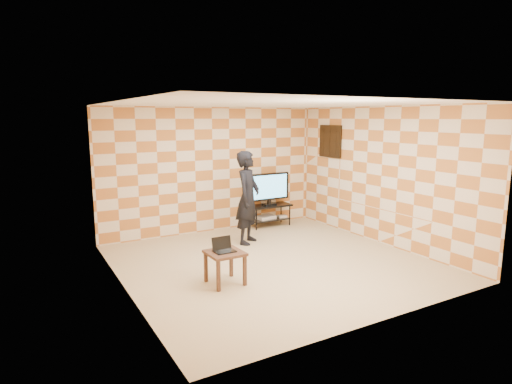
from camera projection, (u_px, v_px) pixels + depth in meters
floor at (273, 262)px, 7.41m from camera, size 5.00×5.00×0.00m
wall_back at (213, 170)px, 9.32m from camera, size 5.00×0.02×2.70m
wall_front at (386, 215)px, 5.04m from camera, size 5.00×0.02×2.70m
wall_left at (122, 200)px, 5.96m from camera, size 0.02×5.00×2.70m
wall_right at (381, 176)px, 8.40m from camera, size 0.02×5.00×2.70m
ceiling at (274, 104)px, 6.95m from camera, size 5.00×5.00×0.02m
wall_art at (330, 141)px, 9.61m from camera, size 0.04×0.72×0.72m
tv_stand at (269, 210)px, 9.85m from camera, size 1.01×0.46×0.50m
tv at (269, 187)px, 9.75m from camera, size 1.01×0.20×0.73m
dvd_player at (265, 217)px, 9.86m from camera, size 0.46×0.35×0.07m
game_console at (282, 216)px, 10.02m from camera, size 0.22×0.17×0.05m
side_table at (225, 257)px, 6.40m from camera, size 0.53×0.53×0.50m
laptop at (223, 248)px, 6.41m from camera, size 0.31×0.25×0.21m
person at (248, 198)px, 8.43m from camera, size 0.79×0.77×1.84m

